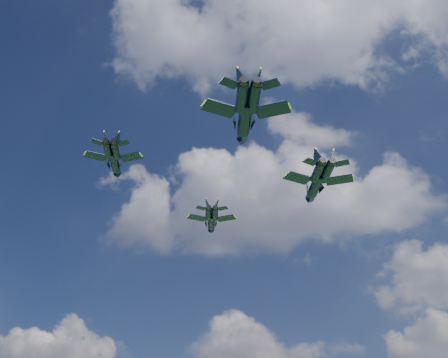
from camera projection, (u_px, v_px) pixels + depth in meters
jet_lead at (211, 222)px, 124.91m from camera, size 10.45×14.15×3.33m
jet_left at (115, 163)px, 103.95m from camera, size 10.34×14.04×3.31m
jet_right at (315, 186)px, 107.47m from camera, size 12.86×17.66×4.17m
jet_slot at (245, 120)px, 88.30m from camera, size 13.44×18.27×4.30m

